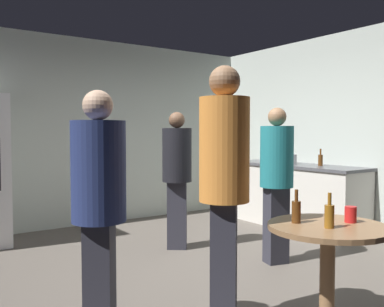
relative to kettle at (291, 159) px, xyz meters
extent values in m
cube|color=#5B544C|center=(-2.23, -0.82, -1.02)|extent=(5.20, 5.20, 0.10)
cube|color=beige|center=(-2.23, 1.81, 0.38)|extent=(5.32, 0.06, 2.70)
cube|color=beige|center=(0.40, -0.82, 0.38)|extent=(0.06, 5.20, 2.70)
cube|color=beige|center=(0.05, -0.03, -0.54)|extent=(0.60, 2.10, 0.86)
cube|color=#4C4C51|center=(0.05, -0.03, -0.09)|extent=(0.64, 2.14, 0.04)
cylinder|color=#B2B2B7|center=(0.00, 0.00, 0.00)|extent=(0.17, 0.17, 0.14)
sphere|color=black|center=(0.00, 0.00, 0.09)|extent=(0.04, 0.04, 0.04)
cone|color=#B2B2B7|center=(0.11, 0.00, 0.01)|extent=(0.09, 0.04, 0.06)
cylinder|color=#3F141E|center=(0.08, 0.22, 0.04)|extent=(0.08, 0.08, 0.22)
cylinder|color=#3F141E|center=(0.08, 0.22, 0.19)|extent=(0.03, 0.03, 0.09)
cylinder|color=#593314|center=(0.10, -0.44, 0.00)|extent=(0.06, 0.06, 0.15)
cylinder|color=#593314|center=(0.10, -0.44, 0.12)|extent=(0.02, 0.02, 0.08)
cylinder|color=olive|center=(-2.23, -2.35, -0.62)|extent=(0.10, 0.10, 0.70)
cylinder|color=olive|center=(-2.23, -2.35, -0.25)|extent=(0.80, 0.80, 0.03)
cylinder|color=#8C5919|center=(-2.30, -2.41, -0.16)|extent=(0.06, 0.06, 0.15)
cylinder|color=#8C5919|center=(-2.30, -2.41, -0.05)|extent=(0.02, 0.02, 0.08)
cylinder|color=#593314|center=(-2.35, -2.18, -0.16)|extent=(0.06, 0.06, 0.15)
cylinder|color=#593314|center=(-2.35, -2.18, -0.05)|extent=(0.02, 0.02, 0.08)
cylinder|color=red|center=(-2.03, -2.38, -0.18)|extent=(0.08, 0.08, 0.11)
cube|color=#2D2D38|center=(-1.93, -0.02, -0.58)|extent=(0.28, 0.27, 0.78)
cylinder|color=black|center=(-1.93, -0.02, 0.12)|extent=(0.48, 0.48, 0.62)
sphere|color=brown|center=(-1.93, -0.02, 0.52)|extent=(0.19, 0.19, 0.19)
cube|color=#2D2D38|center=(-1.39, -1.07, -0.58)|extent=(0.26, 0.22, 0.79)
cylinder|color=#1E727A|center=(-1.39, -1.07, 0.13)|extent=(0.42, 0.42, 0.63)
sphere|color=#8C6647|center=(-1.39, -1.07, 0.54)|extent=(0.19, 0.19, 0.19)
cube|color=#2D2D38|center=(-3.55, -1.64, -0.57)|extent=(0.26, 0.28, 0.80)
cylinder|color=navy|center=(-3.55, -1.64, 0.14)|extent=(0.47, 0.47, 0.63)
sphere|color=#D8AD8C|center=(-3.55, -1.64, 0.55)|extent=(0.19, 0.19, 0.19)
cube|color=#2D2D38|center=(-2.77, -1.92, -0.53)|extent=(0.27, 0.28, 0.89)
cylinder|color=orange|center=(-2.77, -1.92, 0.27)|extent=(0.48, 0.48, 0.70)
sphere|color=#8C6647|center=(-2.77, -1.92, 0.72)|extent=(0.21, 0.21, 0.21)
camera|label=1|loc=(-4.57, -4.13, 0.38)|focal=39.65mm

